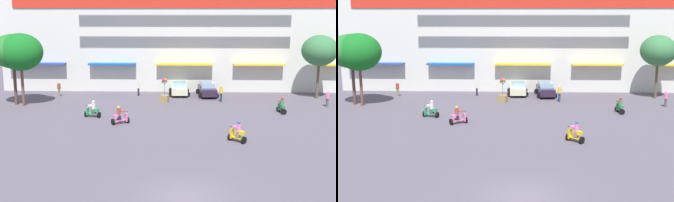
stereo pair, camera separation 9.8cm
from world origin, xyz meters
The scene contains 16 objects.
ground_plane centered at (0.00, 13.00, 0.00)m, with size 128.00×128.00×0.00m, color #544E59.
colonial_building centered at (0.00, 36.26, 9.26)m, with size 43.33×17.25×21.16m.
plaza_tree_0 centered at (-16.13, 21.52, 5.35)m, with size 4.40×3.93×7.20m.
plaza_tree_1 centered at (14.37, 26.55, 5.17)m, with size 3.77×4.09×6.84m.
plaza_tree_2 centered at (-17.09, 22.06, 5.39)m, with size 4.30×4.56×7.10m.
parked_car_0 centered at (-0.63, 27.99, 0.76)m, with size 2.46×4.25×1.48m.
parked_car_1 centered at (2.48, 27.36, 0.79)m, with size 2.48×4.45×1.58m.
scooter_rider_0 centered at (-5.41, 14.50, 0.63)m, with size 1.52×1.24×1.55m.
scooter_rider_1 centered at (-8.17, 16.79, 0.63)m, with size 1.51×0.93×1.55m.
scooter_rider_3 centered at (3.76, 9.62, 0.66)m, with size 1.33×1.32×1.60m.
scooter_rider_4 centered at (8.95, 19.09, 0.62)m, with size 0.71×1.47×1.51m.
pedestrian_0 centered at (3.78, 24.22, 0.97)m, with size 0.45×0.45×1.70m.
pedestrian_1 centered at (14.09, 22.14, 0.89)m, with size 0.49×0.49×1.58m.
pedestrian_2 centered at (-13.98, 26.55, 0.92)m, with size 0.49×0.49×1.63m.
pedestrian_3 centered at (-5.20, 27.30, 0.92)m, with size 0.41×0.41×1.61m.
balloon_vendor_cart centered at (-2.12, 23.78, 0.95)m, with size 1.06×0.89×2.51m.
Camera 1 is at (-0.08, -20.46, 9.01)m, focal length 46.40 mm.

